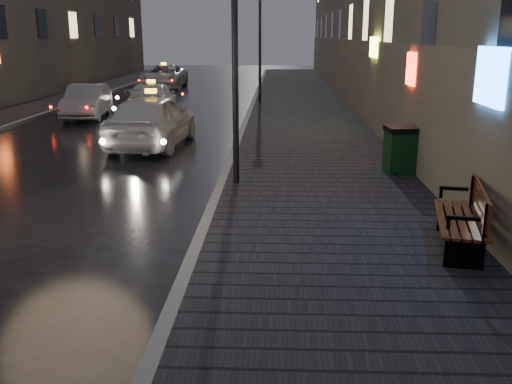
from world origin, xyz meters
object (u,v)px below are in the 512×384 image
at_px(taxi_mid, 152,99).
at_px(bench, 466,218).
at_px(trash_bin, 401,149).
at_px(taxi_near, 152,120).
at_px(taxi_far, 164,76).
at_px(lamp_far, 260,33).
at_px(car_left_mid, 87,101).
at_px(lamp_near, 235,32).

bearing_deg(taxi_mid, bench, 110.16).
bearing_deg(trash_bin, taxi_near, 144.76).
bearing_deg(taxi_far, lamp_far, -55.23).
distance_m(lamp_far, taxi_far, 11.83).
bearing_deg(taxi_mid, car_left_mid, 6.95).
distance_m(lamp_far, car_left_mid, 9.00).
xyz_separation_m(lamp_far, taxi_mid, (-4.57, -3.92, -2.78)).
bearing_deg(taxi_mid, lamp_far, -147.00).
relative_size(taxi_near, taxi_mid, 1.01).
bearing_deg(taxi_mid, trash_bin, 120.32).
height_order(lamp_far, bench, lamp_far).
bearing_deg(bench, trash_bin, 101.23).
relative_size(bench, taxi_near, 0.43).
distance_m(lamp_near, trash_bin, 4.96).
bearing_deg(bench, lamp_near, 145.83).
height_order(bench, trash_bin, trash_bin).
bearing_deg(taxi_near, taxi_far, -75.83).
xyz_separation_m(lamp_near, taxi_mid, (-4.57, 12.08, -2.78)).
bearing_deg(lamp_far, taxi_mid, -139.39).
bearing_deg(trash_bin, lamp_near, -170.09).
height_order(lamp_far, trash_bin, lamp_far).
bearing_deg(lamp_near, taxi_near, 121.05).
relative_size(lamp_far, taxi_mid, 1.09).
relative_size(taxi_near, taxi_far, 0.90).
height_order(taxi_near, taxi_far, taxi_near).
bearing_deg(car_left_mid, taxi_far, 80.77).
distance_m(lamp_near, taxi_mid, 13.21).
height_order(taxi_near, taxi_mid, taxi_near).
relative_size(car_left_mid, taxi_far, 0.77).
xyz_separation_m(lamp_near, trash_bin, (3.95, 1.15, -2.76)).
bearing_deg(taxi_far, bench, -70.82).
height_order(taxi_near, car_left_mid, taxi_near).
bearing_deg(taxi_mid, lamp_near, 103.10).
distance_m(taxi_near, taxi_mid, 7.27).
bearing_deg(lamp_near, trash_bin, 16.27).
xyz_separation_m(lamp_near, car_left_mid, (-7.21, 11.40, -2.80)).
bearing_deg(car_left_mid, lamp_far, 25.59).
distance_m(lamp_far, trash_bin, 15.61).
distance_m(lamp_near, taxi_far, 26.39).
height_order(lamp_near, taxi_far, lamp_near).
distance_m(trash_bin, taxi_near, 7.94).
height_order(trash_bin, taxi_mid, taxi_mid).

